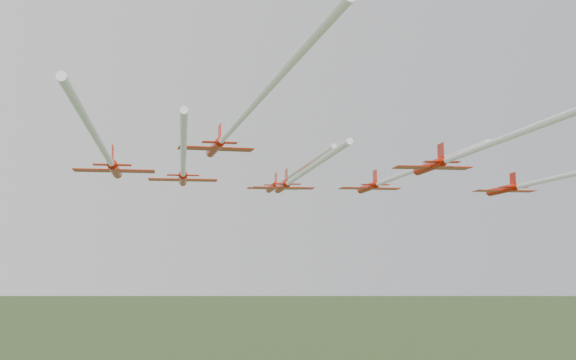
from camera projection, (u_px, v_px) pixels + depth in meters
jet_lead at (284, 180)px, 109.94m from camera, size 22.88×46.54×2.60m
jet_row2_left at (183, 168)px, 91.05m from camera, size 25.68×49.46×2.89m
jet_row2_right at (388, 180)px, 99.68m from camera, size 22.69×44.70×2.74m
jet_row3_left at (108, 157)px, 77.28m from camera, size 23.99×47.95×2.91m
jet_row3_mid at (293, 179)px, 84.65m from camera, size 19.51×38.25×2.39m
jet_row3_right at (566, 176)px, 80.39m from camera, size 29.04×55.71×2.43m
jet_row4_left at (234, 127)px, 66.06m from camera, size 20.54×48.91×2.43m
jet_row4_right at (485, 146)px, 64.25m from camera, size 26.74×52.22×2.50m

